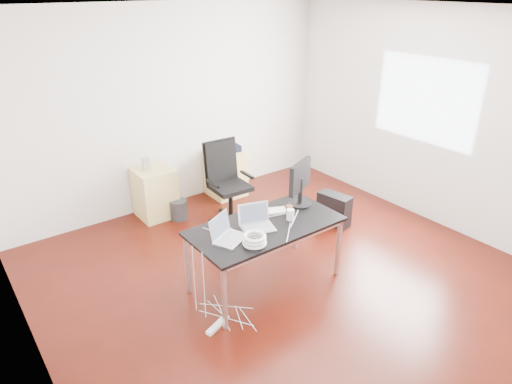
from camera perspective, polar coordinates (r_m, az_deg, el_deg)
room_shell at (r=4.58m, az=4.47°, el=4.08°), size 5.00×5.00×5.00m
desk at (r=4.76m, az=1.22°, el=-4.66°), size 1.60×0.80×0.73m
office_chair at (r=6.17m, az=-3.68°, el=1.77°), size 0.50×0.52×1.08m
filing_cabinet_left at (r=6.48m, az=-12.48°, el=-0.09°), size 0.50×0.50×0.70m
filing_cabinet_right at (r=6.98m, az=-3.80°, el=2.34°), size 0.50×0.50×0.70m
pc_tower at (r=6.25m, az=9.72°, el=-2.15°), size 0.28×0.48×0.44m
wastebasket at (r=6.42m, az=-9.64°, el=-2.18°), size 0.30×0.30×0.28m
power_strip at (r=4.58m, az=-4.81°, el=-16.22°), size 0.30×0.16×0.04m
laptop_left at (r=4.46m, az=-3.67°, el=-5.24°), size 0.41×0.37×0.23m
laptop_right at (r=4.66m, az=0.08°, el=-3.80°), size 0.39×0.34×0.23m
monitor at (r=5.06m, az=5.52°, el=1.38°), size 0.43×0.26×0.51m
keyboard at (r=4.97m, az=1.27°, el=-2.47°), size 0.46×0.31×0.02m
cup_white at (r=4.81m, az=4.30°, el=-2.84°), size 0.10×0.10×0.12m
cup_brown at (r=4.93m, az=4.17°, el=-2.23°), size 0.09×0.09×0.10m
cable_coil at (r=4.37m, az=-0.19°, el=-5.99°), size 0.24×0.24×0.11m
power_adapter at (r=4.48m, az=0.24°, el=-5.69°), size 0.08×0.08×0.03m
speaker at (r=6.32m, az=-13.61°, el=3.47°), size 0.10×0.09×0.18m
navy_garment at (r=6.86m, az=-3.38°, el=5.48°), size 0.32×0.27×0.09m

